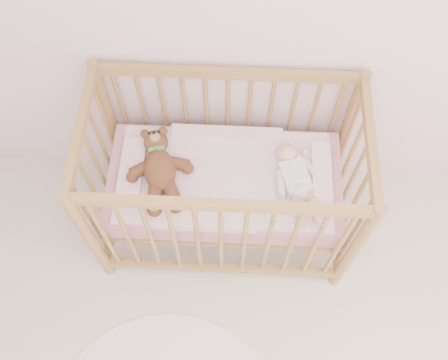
# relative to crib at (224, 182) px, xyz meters

# --- Properties ---
(wall_back) EXTENTS (4.00, 0.02, 2.70)m
(wall_back) POSITION_rel_crib_xyz_m (0.27, 0.40, 0.85)
(wall_back) COLOR white
(wall_back) RESTS_ON floor
(crib) EXTENTS (1.36, 0.76, 1.00)m
(crib) POSITION_rel_crib_xyz_m (0.00, 0.00, 0.00)
(crib) COLOR #A37A45
(crib) RESTS_ON floor
(mattress) EXTENTS (1.22, 0.62, 0.13)m
(mattress) POSITION_rel_crib_xyz_m (0.00, 0.00, -0.01)
(mattress) COLOR pink
(mattress) RESTS_ON crib
(blanket) EXTENTS (1.10, 0.58, 0.06)m
(blanket) POSITION_rel_crib_xyz_m (0.00, 0.00, 0.06)
(blanket) COLOR #F8AAC6
(blanket) RESTS_ON mattress
(baby) EXTENTS (0.37, 0.53, 0.12)m
(baby) POSITION_rel_crib_xyz_m (0.36, -0.02, 0.14)
(baby) COLOR white
(baby) RESTS_ON blanket
(teddy_bear) EXTENTS (0.46, 0.58, 0.14)m
(teddy_bear) POSITION_rel_crib_xyz_m (-0.33, -0.02, 0.15)
(teddy_bear) COLOR brown
(teddy_bear) RESTS_ON blanket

